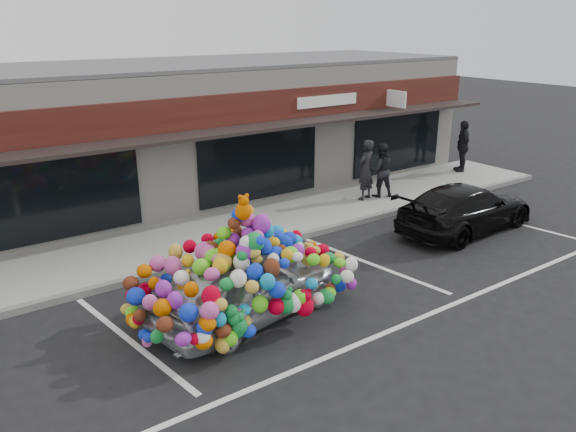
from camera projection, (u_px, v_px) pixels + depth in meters
ground at (280, 298)px, 11.88m from camera, size 90.00×90.00×0.00m
shop_building at (128, 135)px, 17.68m from camera, size 24.00×7.20×4.31m
sidewalk at (195, 239)px, 14.94m from camera, size 26.00×3.00×0.15m
kerb at (222, 257)px, 13.78m from camera, size 26.00×0.18×0.16m
parking_stripe_left at (130, 341)px, 10.29m from camera, size 0.73×4.37×0.01m
parking_stripe_mid at (371, 264)px, 13.55m from camera, size 0.73×4.37×0.01m
parking_stripe_right at (506, 221)px, 16.50m from camera, size 0.73×4.37×0.01m
lane_line at (428, 315)px, 11.19m from camera, size 14.00×0.12×0.01m
toy_car at (247, 278)px, 10.84m from camera, size 2.92×4.54×2.49m
black_sedan at (466, 208)px, 15.54m from camera, size 2.06×4.62×1.32m
pedestrian_a at (366, 170)px, 17.71m from camera, size 0.80×0.63×1.92m
pedestrian_b at (380, 170)px, 18.04m from camera, size 1.04×0.95×1.74m
pedestrian_c at (462, 146)px, 21.11m from camera, size 1.19×1.03×1.92m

